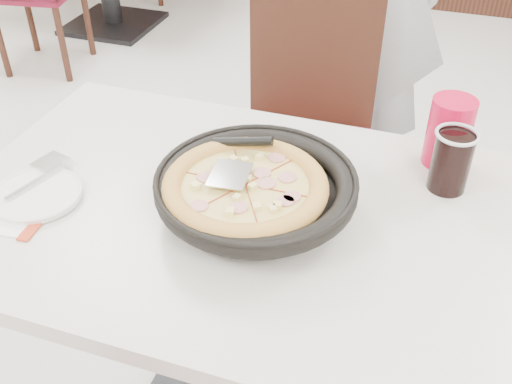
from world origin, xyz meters
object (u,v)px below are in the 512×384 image
(side_plate, at_px, (37,195))
(red_cup, at_px, (449,132))
(pizza, at_px, (245,193))
(pizza_pan, at_px, (256,195))
(chair_far, at_px, (302,148))
(main_table, at_px, (239,326))
(cola_glass, at_px, (451,163))

(side_plate, distance_m, red_cup, 0.91)
(pizza, distance_m, red_cup, 0.49)
(pizza_pan, distance_m, red_cup, 0.47)
(chair_far, xyz_separation_m, red_cup, (0.42, -0.37, 0.35))
(chair_far, bearing_deg, main_table, 85.79)
(main_table, distance_m, side_plate, 0.57)
(pizza_pan, bearing_deg, main_table, 179.65)
(chair_far, height_order, pizza, chair_far)
(chair_far, relative_size, cola_glass, 7.31)
(main_table, relative_size, pizza_pan, 3.44)
(pizza_pan, xyz_separation_m, side_plate, (-0.45, -0.11, -0.03))
(pizza, xyz_separation_m, cola_glass, (0.38, 0.23, 0.00))
(pizza_pan, xyz_separation_m, cola_glass, (0.36, 0.21, 0.02))
(pizza_pan, bearing_deg, chair_far, 96.05)
(cola_glass, bearing_deg, side_plate, -158.69)
(cola_glass, height_order, red_cup, red_cup)
(red_cup, bearing_deg, main_table, -141.91)
(main_table, bearing_deg, chair_far, 92.24)
(pizza_pan, relative_size, side_plate, 1.87)
(pizza_pan, bearing_deg, cola_glass, 30.12)
(main_table, height_order, chair_far, chair_far)
(chair_far, xyz_separation_m, pizza, (0.06, -0.70, 0.34))
(main_table, distance_m, cola_glass, 0.64)
(pizza, bearing_deg, cola_glass, 31.69)
(side_plate, bearing_deg, red_cup, 27.49)
(side_plate, bearing_deg, pizza_pan, 13.36)
(chair_far, bearing_deg, pizza, 88.22)
(pizza_pan, relative_size, pizza, 1.22)
(side_plate, distance_m, cola_glass, 0.88)
(pizza_pan, distance_m, side_plate, 0.47)
(red_cup, bearing_deg, cola_glass, -81.68)
(main_table, relative_size, cola_glass, 9.23)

